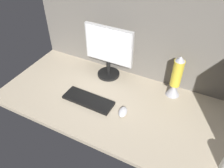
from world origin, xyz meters
The scene contains 6 objects.
ground_plane centered at (0.00, 0.00, -1.50)cm, with size 180.00×80.00×3.00cm, color tan.
cubicle_wall_back centered at (0.00, 37.50, 39.60)cm, with size 180.00×5.00×79.20cm.
monitor centered at (-23.82, 25.12, 23.06)cm, with size 38.85×18.00×42.16cm.
keyboard centered at (-22.58, -9.35, 1.00)cm, with size 37.00×13.00×2.00cm, color black.
mouse centered at (4.58, -9.17, 1.70)cm, with size 5.60×9.60×3.40cm, color silver.
lava_lamp centered at (29.29, 25.18, 13.97)cm, with size 10.18×10.18×33.31cm.
Camera 1 is at (44.26, -103.93, 113.10)cm, focal length 35.81 mm.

